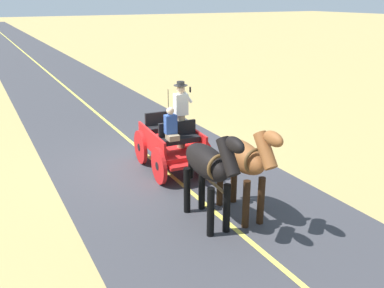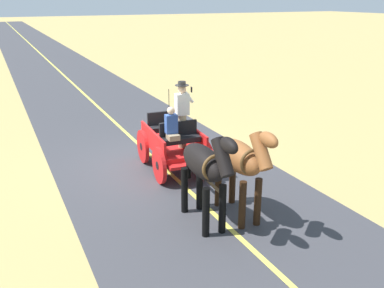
{
  "view_description": "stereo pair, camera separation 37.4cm",
  "coord_description": "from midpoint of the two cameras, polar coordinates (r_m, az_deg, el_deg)",
  "views": [
    {
      "loc": [
        4.32,
        10.47,
        4.54
      ],
      "look_at": [
        -0.23,
        1.86,
        1.1
      ],
      "focal_mm": 39.16,
      "sensor_mm": 36.0,
      "label": 1
    },
    {
      "loc": [
        3.99,
        10.63,
        4.54
      ],
      "look_at": [
        -0.23,
        1.86,
        1.1
      ],
      "focal_mm": 39.16,
      "sensor_mm": 36.0,
      "label": 2
    }
  ],
  "objects": [
    {
      "name": "road_centre_stripe",
      "position": [
        12.21,
        -3.91,
        -2.37
      ],
      "size": [
        0.12,
        160.0,
        0.0
      ],
      "primitive_type": "cube",
      "color": "#DBCC4C",
      "rests_on": "road_surface"
    },
    {
      "name": "road_surface",
      "position": [
        12.21,
        -3.91,
        -2.4
      ],
      "size": [
        5.79,
        160.0,
        0.01
      ],
      "primitive_type": "cube",
      "color": "#38383D",
      "rests_on": "ground"
    },
    {
      "name": "horse_off_side",
      "position": [
        8.43,
        3.09,
        -3.0
      ],
      "size": [
        0.61,
        2.13,
        2.21
      ],
      "color": "black",
      "rests_on": "ground"
    },
    {
      "name": "horse_drawn_carriage",
      "position": [
        11.37,
        -1.51,
        0.33
      ],
      "size": [
        1.56,
        4.52,
        2.5
      ],
      "color": "red",
      "rests_on": "ground"
    },
    {
      "name": "horse_near_side",
      "position": [
        8.78,
        7.92,
        -2.22
      ],
      "size": [
        0.63,
        2.13,
        2.21
      ],
      "color": "brown",
      "rests_on": "ground"
    },
    {
      "name": "ground_plane",
      "position": [
        12.21,
        -3.91,
        -2.41
      ],
      "size": [
        200.0,
        200.0,
        0.0
      ],
      "primitive_type": "plane",
      "color": "tan"
    }
  ]
}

